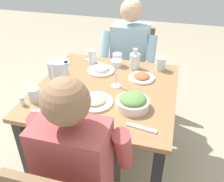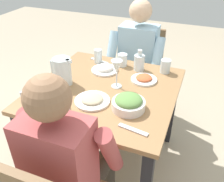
# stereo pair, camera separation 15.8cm
# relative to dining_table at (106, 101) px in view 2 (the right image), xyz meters

# --- Properties ---
(ground_plane) EXTENTS (8.00, 8.00, 0.00)m
(ground_plane) POSITION_rel_dining_table_xyz_m (0.00, 0.00, -0.59)
(ground_plane) COLOR tan
(dining_table) EXTENTS (0.94, 0.94, 0.70)m
(dining_table) POSITION_rel_dining_table_xyz_m (0.00, 0.00, 0.00)
(dining_table) COLOR #997047
(dining_table) RESTS_ON ground_plane
(chair_near) EXTENTS (0.40, 0.40, 0.86)m
(chair_near) POSITION_rel_dining_table_xyz_m (-0.03, -0.79, -0.11)
(chair_near) COLOR brown
(chair_near) RESTS_ON ground_plane
(diner_near) EXTENTS (0.48, 0.53, 1.15)m
(diner_near) POSITION_rel_dining_table_xyz_m (-0.03, -0.58, 0.03)
(diner_near) COLOR #9EC6E0
(diner_near) RESTS_ON ground_plane
(diner_far) EXTENTS (0.48, 0.53, 1.15)m
(diner_far) POSITION_rel_dining_table_xyz_m (-0.05, 0.58, 0.03)
(diner_far) COLOR #B24C4C
(diner_far) RESTS_ON ground_plane
(water_pitcher) EXTENTS (0.16, 0.12, 0.19)m
(water_pitcher) POSITION_rel_dining_table_xyz_m (0.29, 0.05, 0.20)
(water_pitcher) COLOR silver
(water_pitcher) RESTS_ON dining_table
(salad_bowl) EXTENTS (0.20, 0.20, 0.09)m
(salad_bowl) POSITION_rel_dining_table_xyz_m (-0.22, 0.17, 0.15)
(salad_bowl) COLOR white
(salad_bowl) RESTS_ON dining_table
(plate_dolmas) EXTENTS (0.18, 0.18, 0.05)m
(plate_dolmas) POSITION_rel_dining_table_xyz_m (0.18, 0.35, 0.13)
(plate_dolmas) COLOR white
(plate_dolmas) RESTS_ON dining_table
(plate_rice_curry) EXTENTS (0.19, 0.19, 0.04)m
(plate_rice_curry) POSITION_rel_dining_table_xyz_m (-0.21, -0.19, 0.12)
(plate_rice_curry) COLOR white
(plate_rice_curry) RESTS_ON dining_table
(plate_yoghurt) EXTENTS (0.20, 0.20, 0.05)m
(plate_yoghurt) POSITION_rel_dining_table_xyz_m (0.10, -0.22, 0.13)
(plate_yoghurt) COLOR white
(plate_yoghurt) RESTS_ON dining_table
(plate_beans) EXTENTS (0.22, 0.22, 0.04)m
(plate_beans) POSITION_rel_dining_table_xyz_m (0.01, 0.18, 0.12)
(plate_beans) COLOR white
(plate_beans) RESTS_ON dining_table
(water_glass_far_left) EXTENTS (0.07, 0.07, 0.10)m
(water_glass_far_left) POSITION_rel_dining_table_xyz_m (0.01, -0.36, 0.16)
(water_glass_far_left) COLOR silver
(water_glass_far_left) RESTS_ON dining_table
(water_glass_by_pitcher) EXTENTS (0.07, 0.07, 0.09)m
(water_glass_by_pitcher) POSITION_rel_dining_table_xyz_m (0.38, 0.26, 0.15)
(water_glass_by_pitcher) COLOR silver
(water_glass_by_pitcher) RESTS_ON dining_table
(water_glass_near_left) EXTENTS (0.07, 0.07, 0.10)m
(water_glass_near_left) POSITION_rel_dining_table_xyz_m (-0.33, -0.37, 0.16)
(water_glass_near_left) COLOR silver
(water_glass_near_left) RESTS_ON dining_table
(water_glass_near_right) EXTENTS (0.06, 0.06, 0.11)m
(water_glass_near_right) POSITION_rel_dining_table_xyz_m (0.21, -0.33, 0.17)
(water_glass_near_right) COLOR silver
(water_glass_near_right) RESTS_ON dining_table
(wine_glass) EXTENTS (0.08, 0.08, 0.20)m
(wine_glass) POSITION_rel_dining_table_xyz_m (-0.06, -0.04, 0.25)
(wine_glass) COLOR silver
(wine_glass) RESTS_ON dining_table
(oil_carafe) EXTENTS (0.08, 0.08, 0.16)m
(oil_carafe) POSITION_rel_dining_table_xyz_m (-0.13, -0.33, 0.17)
(oil_carafe) COLOR silver
(oil_carafe) RESTS_ON dining_table
(salt_shaker) EXTENTS (0.03, 0.03, 0.05)m
(salt_shaker) POSITION_rel_dining_table_xyz_m (0.43, 0.32, 0.14)
(salt_shaker) COLOR white
(salt_shaker) RESTS_ON dining_table
(fork_near) EXTENTS (0.17, 0.05, 0.01)m
(fork_near) POSITION_rel_dining_table_xyz_m (-0.30, 0.34, 0.11)
(fork_near) COLOR silver
(fork_near) RESTS_ON dining_table
(knife_near) EXTENTS (0.19, 0.05, 0.01)m
(knife_near) POSITION_rel_dining_table_xyz_m (0.26, 0.35, 0.11)
(knife_near) COLOR silver
(knife_near) RESTS_ON dining_table
(fork_far) EXTENTS (0.17, 0.07, 0.01)m
(fork_far) POSITION_rel_dining_table_xyz_m (0.21, -0.36, 0.11)
(fork_far) COLOR silver
(fork_far) RESTS_ON dining_table
(knife_far) EXTENTS (0.19, 0.04, 0.01)m
(knife_far) POSITION_rel_dining_table_xyz_m (0.07, 0.36, 0.11)
(knife_far) COLOR silver
(knife_far) RESTS_ON dining_table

